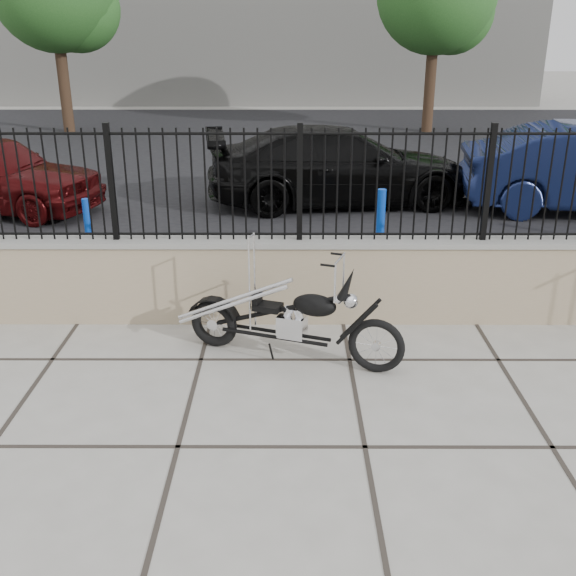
% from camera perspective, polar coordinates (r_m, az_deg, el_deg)
% --- Properties ---
extents(ground_plane, '(90.00, 90.00, 0.00)m').
position_cam_1_polar(ground_plane, '(5.61, -9.30, -13.14)').
color(ground_plane, '#99968E').
rests_on(ground_plane, ground).
extents(parking_lot, '(30.00, 30.00, 0.00)m').
position_cam_1_polar(parking_lot, '(17.36, -2.85, 11.01)').
color(parking_lot, black).
rests_on(parking_lot, ground).
extents(retaining_wall, '(14.00, 0.36, 0.96)m').
position_cam_1_polar(retaining_wall, '(7.59, -6.63, 0.67)').
color(retaining_wall, gray).
rests_on(retaining_wall, ground_plane).
extents(iron_fence, '(14.00, 0.08, 1.20)m').
position_cam_1_polar(iron_fence, '(7.28, -6.99, 8.64)').
color(iron_fence, black).
rests_on(iron_fence, retaining_wall).
extents(background_building, '(22.00, 6.00, 8.00)m').
position_cam_1_polar(background_building, '(31.07, -1.62, 23.07)').
color(background_building, beige).
rests_on(background_building, ground_plane).
extents(chopper_motorcycle, '(2.14, 1.06, 1.28)m').
position_cam_1_polar(chopper_motorcycle, '(6.59, -0.01, -0.96)').
color(chopper_motorcycle, black).
rests_on(chopper_motorcycle, ground_plane).
extents(car_black, '(5.09, 2.59, 1.41)m').
position_cam_1_polar(car_black, '(12.66, 4.37, 10.28)').
color(car_black, black).
rests_on(car_black, parking_lot).
extents(bollard_a, '(0.11, 0.11, 0.86)m').
position_cam_1_polar(bollard_a, '(10.06, -16.55, 4.87)').
color(bollard_a, '#0C1BB5').
rests_on(bollard_a, ground_plane).
extents(bollard_b, '(0.16, 0.16, 1.00)m').
position_cam_1_polar(bollard_b, '(9.69, 7.83, 5.39)').
color(bollard_b, '#0E37DB').
rests_on(bollard_b, ground_plane).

